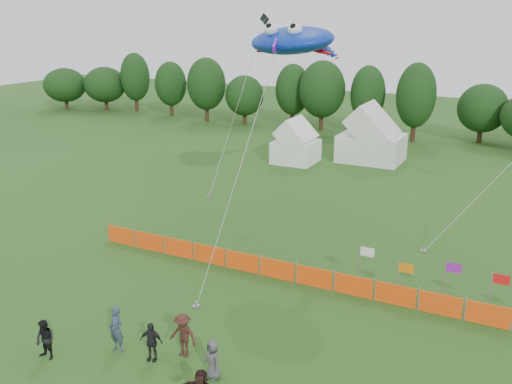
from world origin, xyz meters
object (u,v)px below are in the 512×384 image
at_px(spectator_c, 183,335).
at_px(spectator_e, 213,360).
at_px(spectator_a, 116,329).
at_px(tent_right, 372,139).
at_px(barrier_fence, 277,269).
at_px(spectator_b, 45,340).
at_px(spectator_d, 151,342).
at_px(stingray_kite, 295,41).
at_px(tent_left, 296,145).

relative_size(spectator_c, spectator_e, 1.18).
height_order(spectator_a, spectator_e, spectator_a).
bearing_deg(tent_right, spectator_e, -83.26).
bearing_deg(tent_right, barrier_fence, -84.19).
bearing_deg(spectator_b, spectator_c, 31.04).
xyz_separation_m(spectator_b, spectator_d, (3.69, 1.80, -0.02)).
distance_m(spectator_c, stingray_kite, 16.53).
xyz_separation_m(spectator_c, stingray_kite, (-0.98, 12.70, 10.54)).
relative_size(barrier_fence, stingray_kite, 1.36).
bearing_deg(barrier_fence, spectator_a, -108.26).
xyz_separation_m(tent_left, spectator_d, (7.19, -30.76, -0.83)).
distance_m(tent_right, spectator_e, 34.50).
distance_m(spectator_d, spectator_e, 2.72).
relative_size(tent_left, spectator_d, 2.29).
height_order(spectator_a, spectator_d, spectator_a).
height_order(spectator_e, stingray_kite, stingray_kite).
bearing_deg(spectator_c, spectator_d, -139.37).
distance_m(spectator_b, stingray_kite, 18.97).
relative_size(spectator_e, stingray_kite, 0.10).
distance_m(tent_left, spectator_a, 31.38).
bearing_deg(spectator_d, spectator_a, 171.86).
bearing_deg(spectator_e, barrier_fence, 127.41).
distance_m(barrier_fence, spectator_b, 11.58).
relative_size(barrier_fence, spectator_d, 13.75).
relative_size(tent_right, spectator_d, 3.52).
distance_m(tent_right, stingray_kite, 22.92).
bearing_deg(spectator_a, spectator_c, 29.65).
bearing_deg(tent_right, spectator_c, -86.14).
bearing_deg(spectator_b, spectator_d, 27.81).
bearing_deg(spectator_d, spectator_b, -166.13).
height_order(tent_left, stingray_kite, stingray_kite).
relative_size(tent_left, spectator_e, 2.36).
bearing_deg(spectator_c, barrier_fence, 87.97).
distance_m(spectator_a, spectator_b, 2.69).
relative_size(spectator_a, spectator_d, 1.20).
xyz_separation_m(tent_right, stingray_kite, (1.28, -20.84, 9.46)).
height_order(tent_right, barrier_fence, tent_right).
bearing_deg(tent_left, barrier_fence, -69.01).
xyz_separation_m(spectator_c, spectator_e, (1.78, -0.71, -0.14)).
distance_m(tent_left, spectator_d, 31.60).
xyz_separation_m(spectator_d, spectator_e, (2.72, 0.08, -0.02)).
bearing_deg(spectator_a, spectator_e, 12.67).
bearing_deg(stingray_kite, spectator_e, -78.36).
bearing_deg(spectator_c, tent_left, 105.73).
bearing_deg(spectator_c, spectator_a, -159.95).
xyz_separation_m(tent_left, spectator_b, (3.50, -32.56, -0.81)).
bearing_deg(spectator_e, stingray_kite, 129.58).
relative_size(spectator_d, stingray_kite, 0.10).
relative_size(barrier_fence, spectator_a, 11.41).
height_order(spectator_a, spectator_b, spectator_a).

